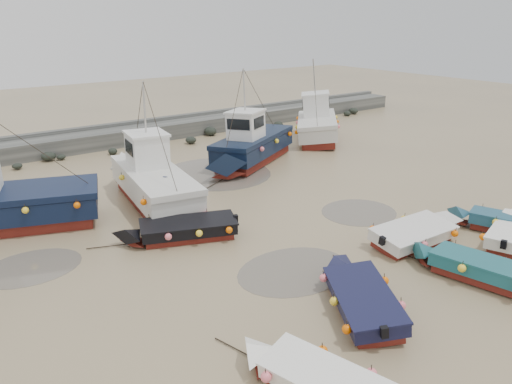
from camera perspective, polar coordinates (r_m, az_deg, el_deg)
ground at (r=21.42m, az=5.79°, el=-6.46°), size 120.00×120.00×0.00m
seawall at (r=39.43m, az=-16.06°, el=6.00°), size 60.00×4.92×1.50m
puddle_a at (r=19.66m, az=4.36°, el=-8.92°), size 4.76×4.76×0.01m
puddle_b at (r=25.66m, az=11.67°, el=-2.26°), size 3.86×3.86×0.01m
puddle_c at (r=21.71m, az=-24.34°, el=-7.87°), size 3.90×3.90×0.01m
puddle_d at (r=31.41m, az=-4.58°, el=2.16°), size 6.80×6.80×0.01m
dinghy_0 at (r=13.84m, az=7.30°, el=-20.20°), size 2.46×5.92×1.43m
dinghy_1 at (r=17.44m, az=11.99°, el=-11.30°), size 3.97×5.81×1.43m
dinghy_2 at (r=20.56m, az=23.54°, el=-7.59°), size 2.54×5.90×1.43m
dinghy_4 at (r=22.21m, az=-8.67°, el=-4.09°), size 6.34×3.34×1.43m
dinghy_5 at (r=22.77m, az=18.00°, el=-4.24°), size 6.19×2.39×1.43m
dinghy_6 at (r=25.32m, az=26.04°, el=-2.87°), size 2.67×5.27×1.43m
cabin_boat_1 at (r=26.74m, az=-11.95°, el=1.60°), size 4.08×11.07×6.22m
cabin_boat_2 at (r=32.86m, az=-0.69°, el=5.40°), size 10.01×6.46×6.22m
cabin_boat_3 at (r=40.17m, az=7.18°, el=7.89°), size 7.79×8.41×6.22m
person at (r=25.56m, az=-10.23°, el=-2.25°), size 0.81×0.68×1.90m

